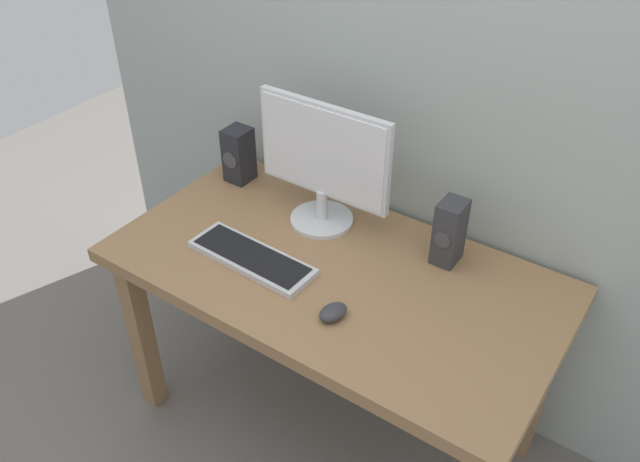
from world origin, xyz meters
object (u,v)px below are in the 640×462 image
(monitor, at_px, (323,162))
(speaker_right, at_px, (449,232))
(keyboard_primary, at_px, (252,258))
(speaker_left, at_px, (239,155))
(desk, at_px, (333,292))
(mouse, at_px, (333,312))

(monitor, relative_size, speaker_right, 2.23)
(keyboard_primary, bearing_deg, speaker_left, 134.28)
(desk, relative_size, keyboard_primary, 3.28)
(speaker_right, bearing_deg, keyboard_primary, -144.81)
(desk, bearing_deg, keyboard_primary, -153.12)
(monitor, xyz_separation_m, mouse, (0.29, -0.37, -0.21))
(desk, height_order, speaker_right, speaker_right)
(keyboard_primary, distance_m, speaker_right, 0.61)
(desk, xyz_separation_m, speaker_left, (-0.57, 0.23, 0.20))
(mouse, relative_size, speaker_left, 0.44)
(mouse, xyz_separation_m, speaker_left, (-0.69, 0.42, 0.08))
(desk, distance_m, speaker_right, 0.41)
(speaker_right, bearing_deg, speaker_left, 179.91)
(mouse, distance_m, speaker_right, 0.45)
(mouse, distance_m, speaker_left, 0.81)
(speaker_right, bearing_deg, monitor, -174.30)
(desk, height_order, monitor, monitor)
(monitor, distance_m, speaker_right, 0.45)
(monitor, relative_size, mouse, 5.25)
(desk, xyz_separation_m, speaker_right, (0.27, 0.23, 0.21))
(speaker_left, bearing_deg, monitor, -6.35)
(monitor, relative_size, speaker_left, 2.33)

